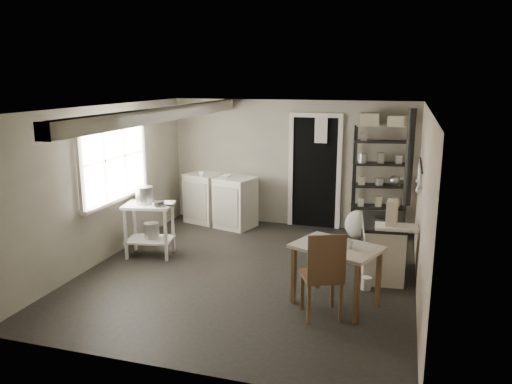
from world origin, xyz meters
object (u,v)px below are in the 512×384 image
(work_table, at_px, (336,275))
(base_cabinets, at_px, (220,200))
(flour_sack, at_px, (357,225))
(shelf_rack, at_px, (379,181))
(stove, at_px, (382,244))
(stockpot, at_px, (144,196))
(prep_table, at_px, (150,231))
(chair, at_px, (322,276))

(work_table, bearing_deg, base_cabinets, 132.31)
(work_table, distance_m, flour_sack, 2.65)
(shelf_rack, bearing_deg, stove, -95.97)
(work_table, bearing_deg, shelf_rack, 83.98)
(base_cabinets, height_order, work_table, base_cabinets)
(stockpot, relative_size, work_table, 0.29)
(prep_table, relative_size, base_cabinets, 0.58)
(stockpot, distance_m, stove, 3.57)
(chair, bearing_deg, shelf_rack, 59.15)
(stockpot, xyz_separation_m, flour_sack, (3.03, 1.74, -0.70))
(stockpot, distance_m, base_cabinets, 2.01)
(stove, bearing_deg, stockpot, 177.54)
(base_cabinets, bearing_deg, chair, -36.22)
(stockpot, xyz_separation_m, shelf_rack, (3.35, 2.07, 0.01))
(shelf_rack, xyz_separation_m, flour_sack, (-0.32, -0.33, -0.71))
(base_cabinets, relative_size, chair, 1.36)
(stockpot, distance_m, shelf_rack, 3.94)
(prep_table, bearing_deg, shelf_rack, 32.43)
(base_cabinets, distance_m, stove, 3.44)
(chair, bearing_deg, stove, 44.45)
(stockpot, relative_size, chair, 0.27)
(prep_table, bearing_deg, work_table, -16.63)
(stockpot, height_order, work_table, stockpot)
(stockpot, xyz_separation_m, stove, (3.52, 0.24, -0.50))
(base_cabinets, xyz_separation_m, chair, (2.42, -3.12, 0.03))
(base_cabinets, xyz_separation_m, shelf_rack, (2.85, 0.18, 0.49))
(stove, height_order, chair, chair)
(flour_sack, bearing_deg, stockpot, -150.13)
(shelf_rack, height_order, flour_sack, shelf_rack)
(flour_sack, bearing_deg, base_cabinets, 176.75)
(base_cabinets, bearing_deg, shelf_rack, 19.65)
(stockpot, bearing_deg, flour_sack, 29.87)
(base_cabinets, bearing_deg, flour_sack, 12.76)
(stockpot, bearing_deg, work_table, -16.54)
(base_cabinets, xyz_separation_m, flour_sack, (2.54, -0.14, -0.22))
(stove, bearing_deg, flour_sack, 101.58)
(base_cabinets, distance_m, chair, 3.95)
(base_cabinets, relative_size, shelf_rack, 0.74)
(shelf_rack, distance_m, stove, 1.90)
(stove, xyz_separation_m, chair, (-0.60, -1.48, 0.04))
(base_cabinets, distance_m, flour_sack, 2.55)
(prep_table, relative_size, stockpot, 2.90)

